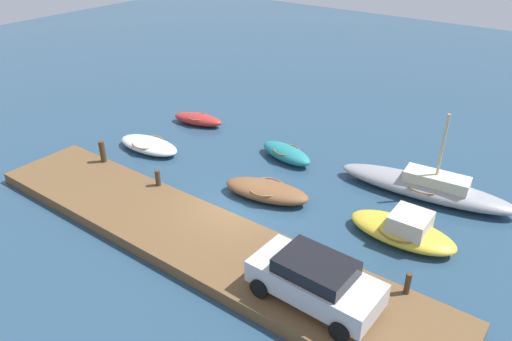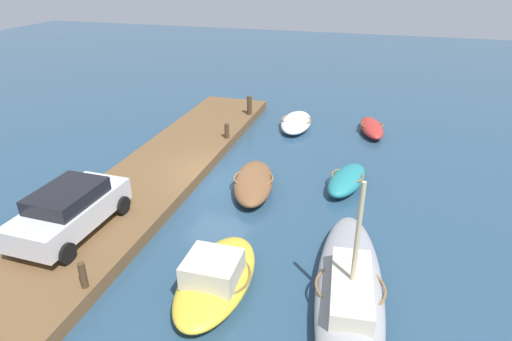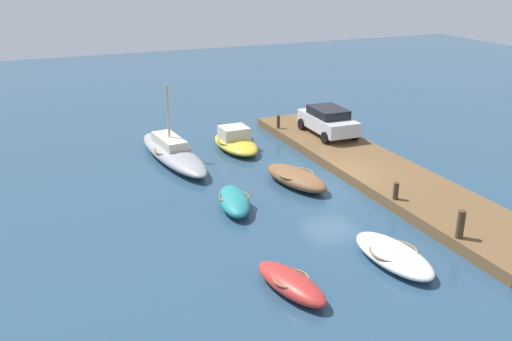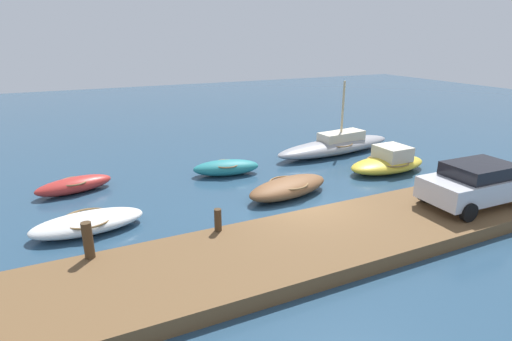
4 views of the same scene
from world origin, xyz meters
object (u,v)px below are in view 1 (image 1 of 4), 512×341
Objects in this scene: rowboat_white at (149,145)px; sailboat_grey at (426,187)px; motorboat_yellow at (403,230)px; mooring_post_mid_east at (408,283)px; dinghy_red at (198,119)px; rowboat_teal at (286,153)px; mooring_post_west at (103,152)px; mooring_post_mid_west at (158,178)px; parked_car at (315,279)px; rowboat_brown at (266,191)px.

sailboat_grey is at bearing 13.94° from rowboat_white.
mooring_post_mid_east reaches higher than motorboat_yellow.
dinghy_red reaches higher than rowboat_white.
rowboat_teal is 10.59m from mooring_post_mid_east.
motorboat_yellow is 14.08m from mooring_post_west.
mooring_post_mid_west is at bearing -162.55° from motorboat_yellow.
parked_car is (-2.22, -2.02, 0.43)m from mooring_post_mid_east.
rowboat_white is 0.91× the size of rowboat_brown.
motorboat_yellow reaches higher than rowboat_teal.
mooring_post_mid_east is 3.03m from parked_car.
rowboat_teal is 4.22× the size of mooring_post_mid_east.
rowboat_teal is 6.72m from mooring_post_mid_west.
mooring_post_west is at bearing -101.91° from dinghy_red.
mooring_post_west is 15.07m from mooring_post_mid_east.
motorboat_yellow reaches higher than dinghy_red.
sailboat_grey is 13.81m from rowboat_white.
rowboat_teal is 3.11× the size of mooring_post_west.
motorboat_yellow is at bearing 82.31° from parked_car.
parked_car is at bearing -47.10° from dinghy_red.
rowboat_white is (-13.17, -4.17, -0.16)m from sailboat_grey.
motorboat_yellow is (13.82, -3.53, 0.13)m from dinghy_red.
rowboat_brown is at bearing 160.66° from mooring_post_mid_east.
mooring_post_west is at bearing 180.00° from mooring_post_mid_east.
mooring_post_mid_west is at bearing 168.99° from parked_car.
parked_car reaches higher than dinghy_red.
rowboat_white is 4.58m from mooring_post_mid_west.
rowboat_teal is at bearing 66.28° from mooring_post_mid_west.
mooring_post_west is at bearing -173.96° from rowboat_brown.
motorboat_yellow is at bearing -5.72° from rowboat_brown.
dinghy_red is 4.43× the size of mooring_post_mid_west.
parked_car is (6.40, -8.15, 0.92)m from rowboat_teal.
rowboat_brown is 0.99× the size of parked_car.
sailboat_grey is at bearing 18.33° from rowboat_teal.
rowboat_brown is 7.76m from mooring_post_mid_east.
rowboat_white is 7.19m from rowboat_teal.
mooring_post_west is at bearing -158.23° from sailboat_grey.
rowboat_white is at bearing 166.53° from rowboat_brown.
sailboat_grey is at bearing 104.51° from mooring_post_mid_east.
rowboat_teal is at bearing 157.65° from motorboat_yellow.
motorboat_yellow is 1.02× the size of rowboat_brown.
motorboat_yellow is 5.71× the size of mooring_post_mid_west.
motorboat_yellow is 7.80m from rowboat_teal.
mooring_post_mid_west is (3.64, -2.73, 0.52)m from rowboat_white.
rowboat_brown is at bearing -57.80° from rowboat_teal.
parked_car reaches higher than rowboat_white.
rowboat_white is 2.81m from mooring_post_west.
rowboat_brown is (-5.93, -0.68, -0.08)m from motorboat_yellow.
dinghy_red is at bearing 174.87° from sailboat_grey.
sailboat_grey is 7.02m from rowboat_brown.
rowboat_brown is 6.90m from parked_car.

